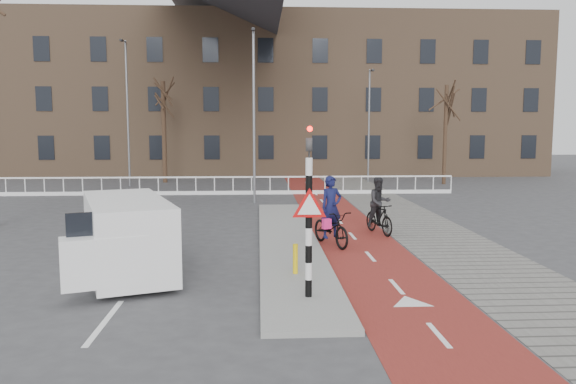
{
  "coord_description": "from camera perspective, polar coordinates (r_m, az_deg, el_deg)",
  "views": [
    {
      "loc": [
        -1.62,
        -13.27,
        3.6
      ],
      "look_at": [
        -0.66,
        5.0,
        1.5
      ],
      "focal_mm": 35.0,
      "sensor_mm": 36.0,
      "label": 1
    }
  ],
  "objects": [
    {
      "name": "traffic_signal",
      "position": [
        11.41,
        2.14,
        -1.58
      ],
      "size": [
        0.8,
        0.8,
        3.68
      ],
      "color": "black",
      "rests_on": "curb_island"
    },
    {
      "name": "ground",
      "position": [
        13.85,
        3.85,
        -8.54
      ],
      "size": [
        120.0,
        120.0,
        0.0
      ],
      "primitive_type": "plane",
      "color": "#38383A",
      "rests_on": "ground"
    },
    {
      "name": "tree_right",
      "position": [
        37.23,
        15.68,
        5.6
      ],
      "size": [
        0.24,
        0.24,
        6.27
      ],
      "primitive_type": "cylinder",
      "color": "#322116",
      "rests_on": "ground"
    },
    {
      "name": "curb_island",
      "position": [
        17.66,
        0.03,
        -5.02
      ],
      "size": [
        1.8,
        16.0,
        0.12
      ],
      "primitive_type": "cube",
      "color": "gray",
      "rests_on": "ground"
    },
    {
      "name": "cyclist_far",
      "position": [
        19.22,
        9.24,
        -1.88
      ],
      "size": [
        1.0,
        1.87,
        1.94
      ],
      "rotation": [
        0.0,
        0.0,
        0.29
      ],
      "color": "black",
      "rests_on": "bike_lane"
    },
    {
      "name": "cyclist_near",
      "position": [
        17.2,
        4.4,
        -3.09
      ],
      "size": [
        1.43,
        2.2,
        2.14
      ],
      "rotation": [
        0.0,
        0.0,
        0.37
      ],
      "color": "black",
      "rests_on": "bike_lane"
    },
    {
      "name": "sidewalk",
      "position": [
        24.28,
        11.13,
        -2.09
      ],
      "size": [
        3.0,
        60.0,
        0.01
      ],
      "primitive_type": "cube",
      "color": "slate",
      "rests_on": "ground"
    },
    {
      "name": "railing",
      "position": [
        30.64,
        -9.34,
        0.29
      ],
      "size": [
        28.0,
        0.1,
        0.99
      ],
      "color": "silver",
      "rests_on": "ground"
    },
    {
      "name": "bollard",
      "position": [
        13.53,
        0.75,
        -6.8
      ],
      "size": [
        0.12,
        0.12,
        0.72
      ],
      "primitive_type": "cylinder",
      "color": "yellow",
      "rests_on": "curb_island"
    },
    {
      "name": "streetlight_right",
      "position": [
        37.55,
        8.22,
        6.62
      ],
      "size": [
        0.12,
        0.12,
        7.37
      ],
      "primitive_type": "cylinder",
      "color": "slate",
      "rests_on": "ground"
    },
    {
      "name": "streetlight_near",
      "position": [
        26.8,
        -3.48,
        7.53
      ],
      "size": [
        0.12,
        0.12,
        8.12
      ],
      "primitive_type": "cylinder",
      "color": "slate",
      "rests_on": "ground"
    },
    {
      "name": "streetlight_left",
      "position": [
        35.91,
        -15.97,
        7.6
      ],
      "size": [
        0.12,
        0.12,
        8.82
      ],
      "primitive_type": "cylinder",
      "color": "slate",
      "rests_on": "ground"
    },
    {
      "name": "bike_lane",
      "position": [
        23.75,
        4.57,
        -2.18
      ],
      "size": [
        2.5,
        60.0,
        0.01
      ],
      "primitive_type": "cube",
      "color": "maroon",
      "rests_on": "ground"
    },
    {
      "name": "tree_mid",
      "position": [
        37.82,
        -12.48,
        5.94
      ],
      "size": [
        0.29,
        0.29,
        6.59
      ],
      "primitive_type": "cylinder",
      "color": "#322116",
      "rests_on": "ground"
    },
    {
      "name": "van",
      "position": [
        14.27,
        -16.03,
        -4.23
      ],
      "size": [
        3.12,
        4.73,
        1.89
      ],
      "rotation": [
        0.0,
        0.0,
        0.34
      ],
      "color": "white",
      "rests_on": "ground"
    },
    {
      "name": "townhouse_row",
      "position": [
        45.49,
        -4.85,
        11.85
      ],
      "size": [
        46.0,
        10.0,
        15.9
      ],
      "color": "#7F6047",
      "rests_on": "ground"
    }
  ]
}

